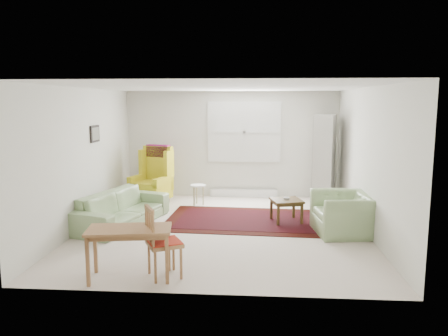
# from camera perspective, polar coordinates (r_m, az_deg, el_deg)

# --- Properties ---
(room) EXTENTS (5.04, 5.54, 2.51)m
(room) POSITION_cam_1_polar(r_m,az_deg,el_deg) (7.88, 0.09, 1.39)
(room) COLOR beige
(room) RESTS_ON ground
(rug) EXTENTS (3.14, 2.12, 0.03)m
(rug) POSITION_cam_1_polar(r_m,az_deg,el_deg) (8.44, 2.92, -6.74)
(rug) COLOR black
(rug) RESTS_ON ground
(sofa) EXTENTS (1.40, 2.26, 0.85)m
(sofa) POSITION_cam_1_polar(r_m,az_deg,el_deg) (8.27, -13.17, -4.35)
(sofa) COLOR #89A46D
(sofa) RESTS_ON ground
(armchair) EXTENTS (1.06, 1.17, 0.83)m
(armchair) POSITION_cam_1_polar(r_m,az_deg,el_deg) (7.80, 15.39, -5.28)
(armchair) COLOR #89A46D
(armchair) RESTS_ON ground
(wingback_chair) EXTENTS (0.97, 1.00, 1.30)m
(wingback_chair) POSITION_cam_1_polar(r_m,az_deg,el_deg) (9.79, -9.57, -0.91)
(wingback_chair) COLOR gold
(wingback_chair) RESTS_ON ground
(coffee_table) EXTENTS (0.66, 0.66, 0.44)m
(coffee_table) POSITION_cam_1_polar(r_m,az_deg,el_deg) (8.35, 8.13, -5.53)
(coffee_table) COLOR #483216
(coffee_table) RESTS_ON ground
(stool) EXTENTS (0.38, 0.38, 0.45)m
(stool) POSITION_cam_1_polar(r_m,az_deg,el_deg) (9.65, -3.42, -3.50)
(stool) COLOR white
(stool) RESTS_ON ground
(cabinet) EXTENTS (0.61, 0.87, 1.98)m
(cabinet) POSITION_cam_1_polar(r_m,az_deg,el_deg) (9.91, 12.96, 1.09)
(cabinet) COLOR silver
(cabinet) RESTS_ON ground
(desk) EXTENTS (1.12, 0.68, 0.66)m
(desk) POSITION_cam_1_polar(r_m,az_deg,el_deg) (5.81, -12.18, -10.83)
(desk) COLOR #9C6A3F
(desk) RESTS_ON ground
(desk_chair) EXTENTS (0.56, 0.56, 0.94)m
(desk_chair) POSITION_cam_1_polar(r_m,az_deg,el_deg) (5.74, -7.79, -9.49)
(desk_chair) COLOR #9C6A3F
(desk_chair) RESTS_ON ground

